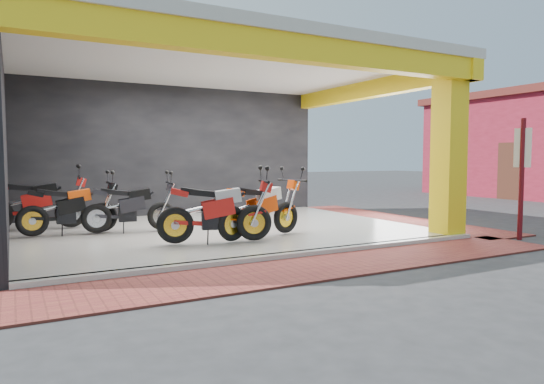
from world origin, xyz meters
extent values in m
plane|color=#2D2D30|center=(0.00, 0.00, 0.00)|extent=(80.00, 80.00, 0.00)
cube|color=silver|center=(0.00, 2.00, 0.05)|extent=(8.00, 6.00, 0.10)
cube|color=beige|center=(0.00, 2.00, 3.60)|extent=(8.40, 6.40, 0.20)
cube|color=black|center=(0.00, 5.10, 1.75)|extent=(8.20, 0.20, 3.50)
cube|color=yellow|center=(3.75, -0.75, 1.75)|extent=(0.50, 0.50, 3.50)
cube|color=yellow|center=(0.00, -1.00, 3.30)|extent=(8.40, 0.30, 0.40)
cube|color=yellow|center=(4.00, 2.00, 3.30)|extent=(0.30, 6.40, 0.40)
cube|color=silver|center=(0.00, -1.02, 0.05)|extent=(8.00, 0.20, 0.10)
cube|color=#963C31|center=(0.00, -1.80, 0.01)|extent=(9.00, 1.40, 0.03)
cube|color=#963C31|center=(4.80, 2.00, 0.01)|extent=(1.40, 7.00, 0.03)
cube|color=#3F1E14|center=(12.98, 4.50, 1.10)|extent=(0.06, 1.00, 2.20)
cylinder|color=#560D12|center=(4.80, -1.61, 1.18)|extent=(0.09, 0.09, 2.37)
cube|color=white|center=(4.80, -1.61, 1.80)|extent=(0.07, 0.33, 0.76)
camera|label=1|loc=(-3.93, -7.59, 1.60)|focal=32.00mm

